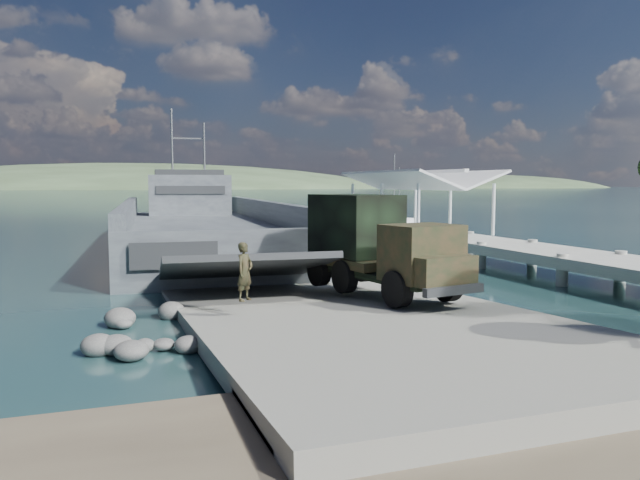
{
  "coord_description": "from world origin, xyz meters",
  "views": [
    {
      "loc": [
        -7.31,
        -17.47,
        4.37
      ],
      "look_at": [
        1.06,
        6.0,
        2.12
      ],
      "focal_mm": 35.0,
      "sensor_mm": 36.0,
      "label": 1
    }
  ],
  "objects_px": {
    "landing_craft": "(201,236)",
    "sailboat_near": "(394,228)",
    "soldier": "(245,285)",
    "pier": "(425,226)",
    "military_truck": "(375,244)",
    "sailboat_far": "(400,225)"
  },
  "relations": [
    {
      "from": "landing_craft",
      "to": "sailboat_near",
      "type": "relative_size",
      "value": 5.3
    },
    {
      "from": "landing_craft",
      "to": "soldier",
      "type": "relative_size",
      "value": 22.16
    },
    {
      "from": "landing_craft",
      "to": "sailboat_near",
      "type": "distance_m",
      "value": 21.41
    },
    {
      "from": "pier",
      "to": "landing_craft",
      "type": "distance_m",
      "value": 14.86
    },
    {
      "from": "soldier",
      "to": "sailboat_near",
      "type": "height_order",
      "value": "sailboat_near"
    },
    {
      "from": "pier",
      "to": "landing_craft",
      "type": "relative_size",
      "value": 1.13
    },
    {
      "from": "military_truck",
      "to": "soldier",
      "type": "bearing_deg",
      "value": -168.85
    },
    {
      "from": "military_truck",
      "to": "sailboat_near",
      "type": "xyz_separation_m",
      "value": [
        16.13,
        30.92,
        -1.84
      ]
    },
    {
      "from": "pier",
      "to": "soldier",
      "type": "xyz_separation_m",
      "value": [
        -16.24,
        -18.17,
        -0.22
      ]
    },
    {
      "from": "soldier",
      "to": "sailboat_far",
      "type": "height_order",
      "value": "sailboat_far"
    },
    {
      "from": "soldier",
      "to": "sailboat_near",
      "type": "xyz_separation_m",
      "value": [
        21.36,
        33.0,
        -0.99
      ]
    },
    {
      "from": "sailboat_near",
      "to": "sailboat_far",
      "type": "relative_size",
      "value": 1.18
    },
    {
      "from": "military_truck",
      "to": "sailboat_near",
      "type": "bearing_deg",
      "value": 51.92
    },
    {
      "from": "soldier",
      "to": "sailboat_far",
      "type": "distance_m",
      "value": 44.44
    },
    {
      "from": "sailboat_near",
      "to": "landing_craft",
      "type": "bearing_deg",
      "value": -147.67
    },
    {
      "from": "military_truck",
      "to": "sailboat_near",
      "type": "relative_size",
      "value": 1.06
    },
    {
      "from": "military_truck",
      "to": "sailboat_far",
      "type": "relative_size",
      "value": 1.26
    },
    {
      "from": "military_truck",
      "to": "soldier",
      "type": "height_order",
      "value": "military_truck"
    },
    {
      "from": "pier",
      "to": "soldier",
      "type": "bearing_deg",
      "value": -131.8
    },
    {
      "from": "sailboat_near",
      "to": "sailboat_far",
      "type": "distance_m",
      "value": 5.12
    },
    {
      "from": "sailboat_far",
      "to": "soldier",
      "type": "bearing_deg",
      "value": -130.46
    },
    {
      "from": "soldier",
      "to": "sailboat_far",
      "type": "bearing_deg",
      "value": 16.61
    }
  ]
}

